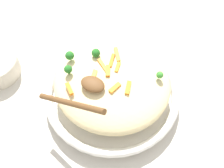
{
  "coord_description": "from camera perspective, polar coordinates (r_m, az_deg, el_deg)",
  "views": [
    {
      "loc": [
        0.15,
        -0.33,
        0.68
      ],
      "look_at": [
        0.0,
        0.0,
        0.07
      ],
      "focal_mm": 46.36,
      "sensor_mm": 36.0,
      "label": 1
    }
  ],
  "objects": [
    {
      "name": "ground_plane",
      "position": [
        0.77,
        0.0,
        -2.78
      ],
      "size": [
        2.4,
        2.4,
        0.0
      ],
      "primitive_type": "plane",
      "color": "beige"
    },
    {
      "name": "broccoli_floret_0",
      "position": [
        0.69,
        -3.2,
        6.12
      ],
      "size": [
        0.02,
        0.02,
        0.03
      ],
      "color": "#205B1C",
      "rests_on": "pasta_mound"
    },
    {
      "name": "broccoli_floret_2",
      "position": [
        0.7,
        -8.46,
        5.38
      ],
      "size": [
        0.02,
        0.02,
        0.02
      ],
      "color": "#205B1C",
      "rests_on": "pasta_mound"
    },
    {
      "name": "carrot_piece_6",
      "position": [
        0.66,
        -8.41,
        -0.94
      ],
      "size": [
        0.03,
        0.03,
        0.01
      ],
      "primitive_type": "cube",
      "rotation": [
        0.0,
        0.0,
        2.44
      ],
      "color": "orange",
      "rests_on": "pasta_mound"
    },
    {
      "name": "serving_bowl",
      "position": [
        0.75,
        0.0,
        -1.81
      ],
      "size": [
        0.35,
        0.35,
        0.05
      ],
      "color": "white",
      "rests_on": "ground_plane"
    },
    {
      "name": "carrot_piece_8",
      "position": [
        0.7,
        1.02,
        5.85
      ],
      "size": [
        0.03,
        0.04,
        0.01
      ],
      "primitive_type": "cube",
      "rotation": [
        0.0,
        0.0,
        5.33
      ],
      "color": "orange",
      "rests_on": "pasta_mound"
    },
    {
      "name": "serving_spoon",
      "position": [
        0.61,
        -5.48,
        -1.41
      ],
      "size": [
        0.17,
        0.11,
        0.1
      ],
      "color": "brown",
      "rests_on": "pasta_mound"
    },
    {
      "name": "carrot_piece_4",
      "position": [
        0.65,
        0.57,
        -0.74
      ],
      "size": [
        0.02,
        0.03,
        0.01
      ],
      "primitive_type": "cube",
      "rotation": [
        0.0,
        0.0,
        1.22
      ],
      "color": "orange",
      "rests_on": "pasta_mound"
    },
    {
      "name": "carrot_piece_1",
      "position": [
        0.67,
        -0.94,
        2.38
      ],
      "size": [
        0.02,
        0.03,
        0.01
      ],
      "primitive_type": "cube",
      "rotation": [
        0.0,
        0.0,
        5.11
      ],
      "color": "orange",
      "rests_on": "pasta_mound"
    },
    {
      "name": "carrot_piece_0",
      "position": [
        0.69,
        -0.05,
        4.63
      ],
      "size": [
        0.02,
        0.04,
        0.01
      ],
      "primitive_type": "cube",
      "rotation": [
        0.0,
        0.0,
        1.78
      ],
      "color": "orange",
      "rests_on": "pasta_mound"
    },
    {
      "name": "carrot_piece_5",
      "position": [
        0.68,
        -1.76,
        3.59
      ],
      "size": [
        0.04,
        0.03,
        0.01
      ],
      "primitive_type": "cube",
      "rotation": [
        0.0,
        0.0,
        5.66
      ],
      "color": "orange",
      "rests_on": "pasta_mound"
    },
    {
      "name": "carrot_piece_7",
      "position": [
        0.66,
        -3.64,
        1.59
      ],
      "size": [
        0.02,
        0.03,
        0.01
      ],
      "primitive_type": "cube",
      "rotation": [
        0.0,
        0.0,
        4.91
      ],
      "color": "orange",
      "rests_on": "pasta_mound"
    },
    {
      "name": "pasta_mound",
      "position": [
        0.7,
        0.0,
        0.42
      ],
      "size": [
        0.29,
        0.28,
        0.08
      ],
      "primitive_type": "ellipsoid",
      "color": "beige",
      "rests_on": "serving_bowl"
    },
    {
      "name": "carrot_piece_2",
      "position": [
        0.68,
        1.11,
        3.31
      ],
      "size": [
        0.01,
        0.03,
        0.01
      ],
      "primitive_type": "cube",
      "rotation": [
        0.0,
        0.0,
        1.74
      ],
      "color": "orange",
      "rests_on": "pasta_mound"
    },
    {
      "name": "broccoli_floret_1",
      "position": [
        0.67,
        -8.65,
        2.87
      ],
      "size": [
        0.02,
        0.02,
        0.02
      ],
      "color": "#205B1C",
      "rests_on": "pasta_mound"
    },
    {
      "name": "broccoli_floret_3",
      "position": [
        0.67,
        9.41,
        1.77
      ],
      "size": [
        0.02,
        0.02,
        0.02
      ],
      "color": "#377928",
      "rests_on": "pasta_mound"
    },
    {
      "name": "carrot_piece_3",
      "position": [
        0.65,
        3.19,
        -0.76
      ],
      "size": [
        0.02,
        0.03,
        0.01
      ],
      "primitive_type": "cube",
      "rotation": [
        0.0,
        0.0,
        1.81
      ],
      "color": "orange",
      "rests_on": "pasta_mound"
    }
  ]
}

